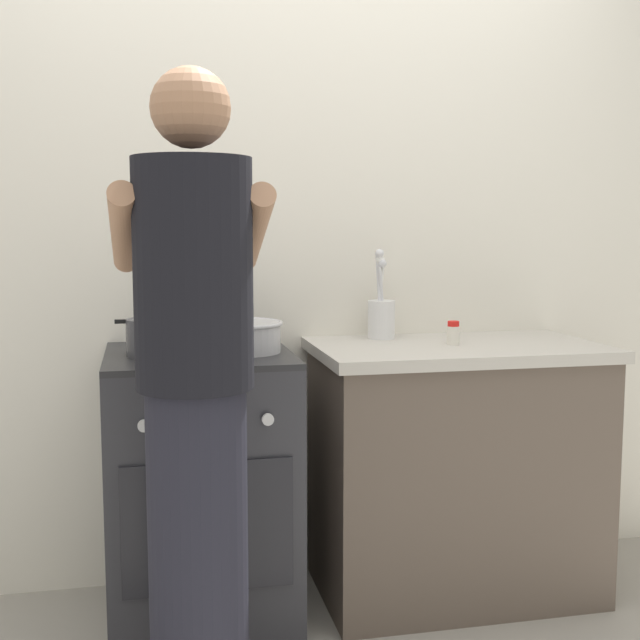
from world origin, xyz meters
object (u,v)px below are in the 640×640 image
at_px(stove_range, 201,486).
at_px(mixing_bowl, 242,335).
at_px(spice_bottle, 453,333).
at_px(pot, 155,337).
at_px(person, 196,402).
at_px(utensil_crock, 381,314).

relative_size(stove_range, mixing_bowl, 3.35).
bearing_deg(spice_bottle, pot, -179.14).
relative_size(stove_range, spice_bottle, 10.87).
bearing_deg(person, pot, 99.52).
xyz_separation_m(stove_range, spice_bottle, (0.88, -0.01, 0.49)).
relative_size(pot, spice_bottle, 2.96).
xyz_separation_m(mixing_bowl, person, (-0.19, -0.56, -0.10)).
height_order(pot, person, person).
bearing_deg(pot, utensil_crock, 15.24).
distance_m(pot, mixing_bowl, 0.28).
bearing_deg(pot, spice_bottle, 0.86).
distance_m(stove_range, mixing_bowl, 0.53).
height_order(stove_range, person, person).
bearing_deg(utensil_crock, mixing_bowl, -158.04).
xyz_separation_m(stove_range, person, (-0.05, -0.58, 0.41)).
bearing_deg(stove_range, utensil_crock, 15.96).
height_order(mixing_bowl, spice_bottle, mixing_bowl).
bearing_deg(spice_bottle, person, -148.52).
bearing_deg(stove_range, spice_bottle, -0.89).
distance_m(utensil_crock, spice_bottle, 0.29).
bearing_deg(utensil_crock, stove_range, -164.04).
height_order(mixing_bowl, person, person).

